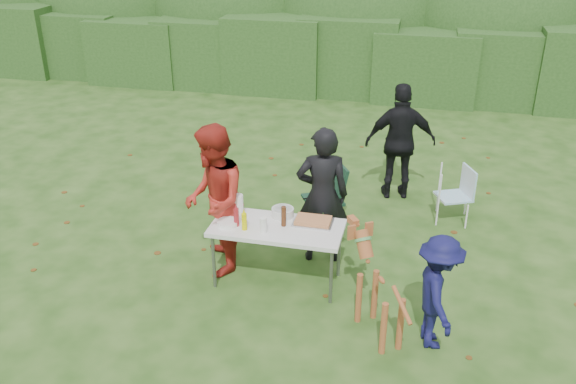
% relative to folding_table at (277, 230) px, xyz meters
% --- Properties ---
extents(ground, '(80.00, 80.00, 0.00)m').
position_rel_folding_table_xyz_m(ground, '(-0.30, -0.13, -0.69)').
color(ground, '#1E4211').
extents(hedge_row, '(22.00, 1.40, 1.70)m').
position_rel_folding_table_xyz_m(hedge_row, '(-0.30, 7.87, 0.16)').
color(hedge_row, '#23471C').
rests_on(hedge_row, ground).
extents(shrub_backdrop, '(20.00, 2.60, 3.20)m').
position_rel_folding_table_xyz_m(shrub_backdrop, '(-0.30, 9.47, 0.91)').
color(shrub_backdrop, '#3D6628').
rests_on(shrub_backdrop, ground).
extents(folding_table, '(1.50, 0.70, 0.74)m').
position_rel_folding_table_xyz_m(folding_table, '(0.00, 0.00, 0.00)').
color(folding_table, silver).
rests_on(folding_table, ground).
extents(person_cook, '(0.71, 0.54, 1.74)m').
position_rel_folding_table_xyz_m(person_cook, '(0.40, 0.63, 0.18)').
color(person_cook, black).
rests_on(person_cook, ground).
extents(person_red_jacket, '(0.95, 1.07, 1.83)m').
position_rel_folding_table_xyz_m(person_red_jacket, '(-0.78, 0.12, 0.23)').
color(person_red_jacket, '#A7251C').
rests_on(person_red_jacket, ground).
extents(person_black_puffy, '(1.09, 0.64, 1.75)m').
position_rel_folding_table_xyz_m(person_black_puffy, '(1.20, 2.64, 0.19)').
color(person_black_puffy, black).
rests_on(person_black_puffy, ground).
extents(child, '(0.63, 0.88, 1.22)m').
position_rel_folding_table_xyz_m(child, '(1.80, -0.71, -0.07)').
color(child, '#101140').
rests_on(child, ground).
extents(dog, '(0.96, 1.14, 1.02)m').
position_rel_folding_table_xyz_m(dog, '(1.25, -0.71, -0.17)').
color(dog, '#9C532A').
rests_on(dog, ground).
extents(camping_chair, '(0.76, 0.76, 0.90)m').
position_rel_folding_table_xyz_m(camping_chair, '(0.27, 1.46, -0.24)').
color(camping_chair, '#153423').
rests_on(camping_chair, ground).
extents(lawn_chair, '(0.61, 0.61, 0.78)m').
position_rel_folding_table_xyz_m(lawn_chair, '(2.00, 2.04, -0.29)').
color(lawn_chair, '#50A9CF').
rests_on(lawn_chair, ground).
extents(food_tray, '(0.45, 0.30, 0.02)m').
position_rel_folding_table_xyz_m(food_tray, '(0.38, 0.16, 0.06)').
color(food_tray, '#B7B7BA').
rests_on(food_tray, folding_table).
extents(focaccia_bread, '(0.40, 0.26, 0.04)m').
position_rel_folding_table_xyz_m(focaccia_bread, '(0.38, 0.16, 0.09)').
color(focaccia_bread, '#C07847').
rests_on(focaccia_bread, food_tray).
extents(mustard_bottle, '(0.06, 0.06, 0.20)m').
position_rel_folding_table_xyz_m(mustard_bottle, '(-0.34, -0.16, 0.15)').
color(mustard_bottle, '#DBD700').
rests_on(mustard_bottle, folding_table).
extents(ketchup_bottle, '(0.06, 0.06, 0.22)m').
position_rel_folding_table_xyz_m(ketchup_bottle, '(-0.45, -0.09, 0.16)').
color(ketchup_bottle, maroon).
rests_on(ketchup_bottle, folding_table).
extents(beer_bottle, '(0.06, 0.06, 0.24)m').
position_rel_folding_table_xyz_m(beer_bottle, '(0.07, 0.03, 0.17)').
color(beer_bottle, '#47230F').
rests_on(beer_bottle, folding_table).
extents(paper_towel_roll, '(0.12, 0.12, 0.26)m').
position_rel_folding_table_xyz_m(paper_towel_roll, '(-0.51, 0.16, 0.18)').
color(paper_towel_roll, white).
rests_on(paper_towel_roll, folding_table).
extents(cup_stack, '(0.08, 0.08, 0.18)m').
position_rel_folding_table_xyz_m(cup_stack, '(-0.12, -0.16, 0.14)').
color(cup_stack, white).
rests_on(cup_stack, folding_table).
extents(pasta_bowl, '(0.26, 0.26, 0.10)m').
position_rel_folding_table_xyz_m(pasta_bowl, '(0.00, 0.25, 0.10)').
color(pasta_bowl, silver).
rests_on(pasta_bowl, folding_table).
extents(plate_stack, '(0.24, 0.24, 0.05)m').
position_rel_folding_table_xyz_m(plate_stack, '(-0.55, -0.10, 0.08)').
color(plate_stack, white).
rests_on(plate_stack, folding_table).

